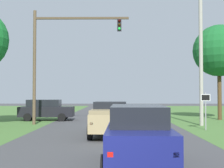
# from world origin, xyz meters

# --- Properties ---
(ground_plane) EXTENTS (120.00, 120.00, 0.00)m
(ground_plane) POSITION_xyz_m (0.00, 9.69, 0.00)
(ground_plane) COLOR #424244
(red_suv_near) EXTENTS (2.18, 4.85, 1.94)m
(red_suv_near) POSITION_xyz_m (1.02, 3.93, 1.02)
(red_suv_near) COLOR navy
(red_suv_near) RESTS_ON ground_plane
(pickup_truck_lead) EXTENTS (2.32, 5.50, 1.90)m
(pickup_truck_lead) POSITION_xyz_m (0.06, 11.42, 0.99)
(pickup_truck_lead) COLOR tan
(pickup_truck_lead) RESTS_ON ground_plane
(traffic_light) EXTENTS (7.35, 0.40, 8.75)m
(traffic_light) POSITION_xyz_m (-4.12, 17.65, 5.70)
(traffic_light) COLOR brown
(traffic_light) RESTS_ON ground_plane
(keep_moving_sign) EXTENTS (0.60, 0.09, 2.44)m
(keep_moving_sign) POSITION_xyz_m (6.15, 14.15, 1.56)
(keep_moving_sign) COLOR gray
(keep_moving_sign) RESTS_ON ground_plane
(oak_tree_right) EXTENTS (4.68, 4.68, 8.60)m
(oak_tree_right) POSITION_xyz_m (9.76, 22.12, 6.24)
(oak_tree_right) COLOR #4C351E
(oak_tree_right) RESTS_ON ground_plane
(crossing_suv_far) EXTENTS (4.74, 2.16, 1.82)m
(crossing_suv_far) POSITION_xyz_m (-5.78, 21.35, 0.95)
(crossing_suv_far) COLOR black
(crossing_suv_far) RESTS_ON ground_plane
(utility_pole_right) EXTENTS (0.28, 0.28, 10.10)m
(utility_pole_right) POSITION_xyz_m (6.65, 16.91, 5.05)
(utility_pole_right) COLOR #9E998E
(utility_pole_right) RESTS_ON ground_plane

